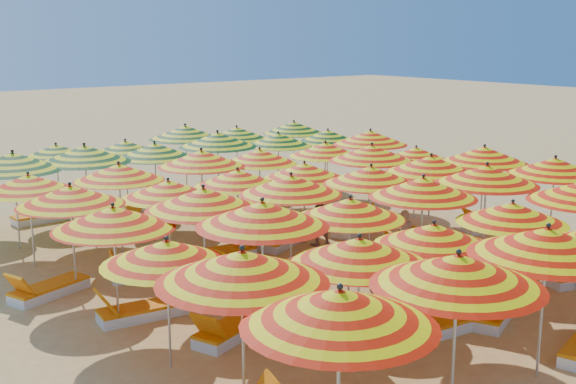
{
  "coord_description": "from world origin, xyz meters",
  "views": [
    {
      "loc": [
        -10.52,
        -13.28,
        5.38
      ],
      "look_at": [
        0.0,
        0.5,
        1.6
      ],
      "focal_mm": 45.0,
      "sensor_mm": 36.0,
      "label": 1
    }
  ],
  "objects_px": {
    "umbrella_8": "(434,235)",
    "umbrella_37": "(85,154)",
    "umbrella_16": "(487,175)",
    "umbrella_18": "(113,218)",
    "umbrella_30": "(29,183)",
    "umbrella_45": "(185,132)",
    "lounger_19": "(113,229)",
    "lounger_22": "(44,216)",
    "umbrella_46": "(237,133)",
    "lounger_18": "(353,226)",
    "umbrella_44": "(125,147)",
    "umbrella_20": "(291,185)",
    "lounger_5": "(494,312)",
    "lounger_14": "(48,289)",
    "lounger_11": "(384,249)",
    "umbrella_41": "(328,136)",
    "lounger_10": "(264,273)",
    "lounger_12": "(416,247)",
    "lounger_13": "(492,226)",
    "umbrella_43": "(56,152)",
    "umbrella_22": "(431,165)",
    "umbrella_38": "(155,151)",
    "umbrella_23": "(484,155)",
    "lounger_20": "(200,208)",
    "umbrella_12": "(167,252)",
    "umbrella_19": "(203,199)",
    "umbrella_14": "(350,209)",
    "lounger_4": "(447,323)",
    "umbrella_32": "(201,159)",
    "umbrella_15": "(423,188)",
    "lounger_21": "(267,199)",
    "umbrella_0": "(340,308)",
    "umbrella_17": "(555,167)",
    "umbrella_34": "(325,149)",
    "umbrella_31": "(119,172)",
    "umbrella_7": "(359,251)",
    "umbrella_25": "(168,189)",
    "umbrella_13": "(262,214)",
    "umbrella_35": "(370,138)",
    "lounger_8": "(536,252)",
    "lounger_9": "(140,311)",
    "umbrella_28": "(372,153)",
    "lounger_17": "(282,240)",
    "lounger_15": "(148,272)",
    "umbrella_36": "(13,162)",
    "umbrella_47": "(294,128)",
    "umbrella_29": "(416,154)",
    "umbrella_2": "(547,242)",
    "umbrella_1": "(458,271)",
    "lounger_24": "(170,196)",
    "umbrella_33": "(260,156)"
  },
  "relations": [
    {
      "from": "lounger_12",
      "to": "lounger_19",
      "type": "xyz_separation_m",
      "value": [
        -5.31,
        6.32,
        0.0
      ]
    },
    {
      "from": "umbrella_14",
      "to": "lounger_4",
      "type": "height_order",
      "value": "umbrella_14"
    },
    {
      "from": "lounger_19",
      "to": "lounger_22",
      "type": "bearing_deg",
      "value": 100.67
    },
    {
      "from": "umbrella_15",
      "to": "umbrella_31",
      "type": "xyz_separation_m",
      "value": [
        -4.22,
        6.11,
        -0.1
      ]
    },
    {
      "from": "umbrella_16",
      "to": "umbrella_20",
      "type": "relative_size",
      "value": 1.18
    },
    {
      "from": "umbrella_30",
      "to": "umbrella_36",
      "type": "xyz_separation_m",
      "value": [
        0.19,
        1.72,
        0.25
      ]
    },
    {
      "from": "umbrella_15",
      "to": "umbrella_8",
      "type": "bearing_deg",
      "value": -134.13
    },
    {
      "from": "lounger_17",
      "to": "umbrella_44",
      "type": "bearing_deg",
      "value": -99.24
    },
    {
      "from": "umbrella_30",
      "to": "umbrella_45",
      "type": "xyz_separation_m",
      "value": [
        6.49,
        4.16,
        0.22
      ]
    },
    {
      "from": "lounger_12",
      "to": "lounger_13",
      "type": "xyz_separation_m",
      "value": [
        3.25,
        0.14,
        0.0
      ]
    },
    {
      "from": "umbrella_16",
      "to": "lounger_4",
      "type": "bearing_deg",
      "value": -150.74
    },
    {
      "from": "lounger_14",
      "to": "lounger_11",
      "type": "bearing_deg",
      "value": 144.75
    },
    {
      "from": "umbrella_13",
      "to": "umbrella_35",
      "type": "distance_m",
      "value": 10.63
    },
    {
      "from": "umbrella_23",
      "to": "lounger_20",
      "type": "distance_m",
      "value": 8.67
    },
    {
      "from": "umbrella_12",
      "to": "umbrella_19",
      "type": "xyz_separation_m",
      "value": [
        1.99,
        2.18,
        0.2
      ]
    },
    {
      "from": "umbrella_22",
      "to": "umbrella_38",
      "type": "relative_size",
      "value": 0.92
    },
    {
      "from": "umbrella_8",
      "to": "umbrella_37",
      "type": "height_order",
      "value": "umbrella_37"
    },
    {
      "from": "umbrella_0",
      "to": "umbrella_28",
      "type": "xyz_separation_m",
      "value": [
        8.42,
        8.23,
        -0.04
      ]
    },
    {
      "from": "umbrella_30",
      "to": "lounger_5",
      "type": "bearing_deg",
      "value": -55.53
    },
    {
      "from": "umbrella_30",
      "to": "umbrella_44",
      "type": "relative_size",
      "value": 0.97
    },
    {
      "from": "umbrella_32",
      "to": "umbrella_44",
      "type": "bearing_deg",
      "value": 93.68
    },
    {
      "from": "umbrella_1",
      "to": "umbrella_45",
      "type": "relative_size",
      "value": 1.2
    },
    {
      "from": "umbrella_22",
      "to": "umbrella_31",
      "type": "relative_size",
      "value": 0.92
    },
    {
      "from": "umbrella_41",
      "to": "lounger_24",
      "type": "xyz_separation_m",
      "value": [
        -4.9,
        2.25,
        -1.85
      ]
    },
    {
      "from": "umbrella_7",
      "to": "umbrella_33",
      "type": "height_order",
      "value": "umbrella_7"
    },
    {
      "from": "umbrella_29",
      "to": "lounger_11",
      "type": "relative_size",
      "value": 1.34
    },
    {
      "from": "umbrella_46",
      "to": "lounger_18",
      "type": "xyz_separation_m",
      "value": [
        -0.42,
        -6.5,
        -1.9
      ]
    },
    {
      "from": "umbrella_43",
      "to": "umbrella_16",
      "type": "bearing_deg",
      "value": -59.57
    },
    {
      "from": "umbrella_14",
      "to": "umbrella_22",
      "type": "bearing_deg",
      "value": 22.65
    },
    {
      "from": "umbrella_41",
      "to": "lounger_10",
      "type": "relative_size",
      "value": 1.56
    },
    {
      "from": "umbrella_31",
      "to": "lounger_15",
      "type": "height_order",
      "value": "umbrella_31"
    },
    {
      "from": "umbrella_8",
      "to": "umbrella_17",
      "type": "height_order",
      "value": "umbrella_17"
    },
    {
      "from": "lounger_12",
      "to": "lounger_17",
      "type": "bearing_deg",
      "value": -27.24
    },
    {
      "from": "umbrella_15",
      "to": "lounger_21",
      "type": "distance_m",
      "value": 8.78
    },
    {
      "from": "umbrella_7",
      "to": "umbrella_25",
      "type": "distance_m",
      "value": 6.3
    },
    {
      "from": "lounger_8",
      "to": "lounger_9",
      "type": "distance_m",
      "value": 9.81
    },
    {
      "from": "umbrella_14",
      "to": "umbrella_18",
      "type": "distance_m",
      "value": 4.53
    },
    {
      "from": "umbrella_16",
      "to": "umbrella_37",
      "type": "distance_m",
      "value": 10.38
    },
    {
      "from": "umbrella_2",
      "to": "lounger_14",
      "type": "bearing_deg",
      "value": 120.59
    },
    {
      "from": "umbrella_18",
      "to": "lounger_19",
      "type": "height_order",
      "value": "umbrella_18"
    },
    {
      "from": "umbrella_8",
      "to": "lounger_19",
      "type": "height_order",
      "value": "umbrella_8"
    },
    {
      "from": "umbrella_47",
      "to": "umbrella_19",
      "type": "bearing_deg",
      "value": -136.27
    },
    {
      "from": "umbrella_38",
      "to": "lounger_12",
      "type": "bearing_deg",
      "value": -61.29
    },
    {
      "from": "umbrella_34",
      "to": "lounger_14",
      "type": "height_order",
      "value": "umbrella_34"
    },
    {
      "from": "umbrella_0",
      "to": "umbrella_38",
      "type": "xyz_separation_m",
      "value": [
        4.07,
        12.68,
        -0.11
      ]
    },
    {
      "from": "umbrella_18",
      "to": "umbrella_37",
      "type": "relative_size",
      "value": 0.85
    },
    {
      "from": "umbrella_20",
      "to": "lounger_5",
      "type": "xyz_separation_m",
      "value": [
        1.57,
        -4.38,
        -1.99
      ]
    },
    {
      "from": "umbrella_15",
      "to": "umbrella_44",
      "type": "xyz_separation_m",
      "value": [
        -2.12,
        10.27,
        -0.18
      ]
    },
    {
      "from": "lounger_8",
      "to": "lounger_11",
      "type": "height_order",
      "value": "same"
    },
    {
      "from": "lounger_17",
      "to": "umbrella_34",
      "type": "bearing_deg",
      "value": -171.99
    }
  ]
}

